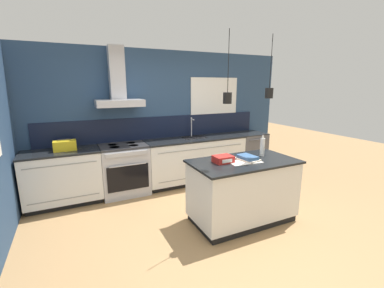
# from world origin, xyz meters

# --- Properties ---
(ground_plane) EXTENTS (16.00, 16.00, 0.00)m
(ground_plane) POSITION_xyz_m (0.00, 0.00, 0.00)
(ground_plane) COLOR #A87F51
(ground_plane) RESTS_ON ground
(wall_back) EXTENTS (5.60, 2.19, 2.60)m
(wall_back) POSITION_xyz_m (-0.04, 2.00, 1.36)
(wall_back) COLOR navy
(wall_back) RESTS_ON ground_plane
(counter_run_left) EXTENTS (1.19, 0.64, 0.91)m
(counter_run_left) POSITION_xyz_m (-1.78, 1.69, 0.46)
(counter_run_left) COLOR black
(counter_run_left) RESTS_ON ground_plane
(counter_run_sink) EXTENTS (2.06, 0.64, 1.30)m
(counter_run_sink) POSITION_xyz_m (0.65, 1.69, 0.46)
(counter_run_sink) COLOR black
(counter_run_sink) RESTS_ON ground_plane
(oven_range) EXTENTS (0.82, 0.66, 0.91)m
(oven_range) POSITION_xyz_m (-0.78, 1.69, 0.46)
(oven_range) COLOR #B5B5BA
(oven_range) RESTS_ON ground_plane
(dishwasher) EXTENTS (0.63, 0.65, 0.91)m
(dishwasher) POSITION_xyz_m (1.98, 1.69, 0.46)
(dishwasher) COLOR #4C4C51
(dishwasher) RESTS_ON ground_plane
(kitchen_island) EXTENTS (1.51, 0.82, 0.91)m
(kitchen_island) POSITION_xyz_m (0.56, -0.03, 0.46)
(kitchen_island) COLOR black
(kitchen_island) RESTS_ON ground_plane
(bottle_on_island) EXTENTS (0.07, 0.07, 0.33)m
(bottle_on_island) POSITION_xyz_m (0.95, 0.06, 1.05)
(bottle_on_island) COLOR silver
(bottle_on_island) RESTS_ON kitchen_island
(book_stack) EXTENTS (0.28, 0.37, 0.07)m
(book_stack) POSITION_xyz_m (0.61, -0.03, 0.94)
(book_stack) COLOR beige
(book_stack) RESTS_ON kitchen_island
(red_supply_box) EXTENTS (0.26, 0.21, 0.09)m
(red_supply_box) POSITION_xyz_m (0.25, 0.03, 0.96)
(red_supply_box) COLOR red
(red_supply_box) RESTS_ON kitchen_island
(paper_pile) EXTENTS (0.47, 0.28, 0.01)m
(paper_pile) POSITION_xyz_m (0.53, -0.09, 0.91)
(paper_pile) COLOR silver
(paper_pile) RESTS_ON kitchen_island
(yellow_toolbox) EXTENTS (0.34, 0.18, 0.19)m
(yellow_toolbox) POSITION_xyz_m (-1.70, 1.69, 0.99)
(yellow_toolbox) COLOR gold
(yellow_toolbox) RESTS_ON counter_run_left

